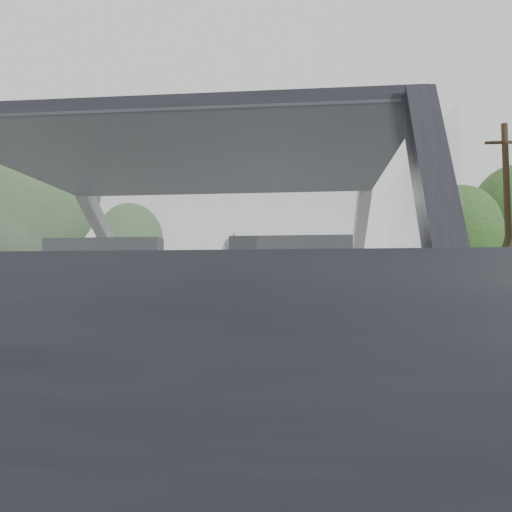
% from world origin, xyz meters
% --- Properties ---
extents(ground, '(140.00, 140.00, 0.00)m').
position_xyz_m(ground, '(0.00, 0.00, 0.00)').
color(ground, '#27282D').
rests_on(ground, ground).
extents(subject_car, '(1.80, 4.00, 1.45)m').
position_xyz_m(subject_car, '(0.00, 0.00, 0.72)').
color(subject_car, black).
rests_on(subject_car, ground).
extents(dashboard, '(1.58, 0.45, 0.30)m').
position_xyz_m(dashboard, '(0.00, 0.62, 0.85)').
color(dashboard, black).
rests_on(dashboard, subject_car).
extents(driver_seat, '(0.50, 0.72, 0.42)m').
position_xyz_m(driver_seat, '(-0.40, -0.29, 0.88)').
color(driver_seat, black).
rests_on(driver_seat, subject_car).
extents(passenger_seat, '(0.50, 0.72, 0.42)m').
position_xyz_m(passenger_seat, '(0.40, -0.29, 0.88)').
color(passenger_seat, black).
rests_on(passenger_seat, subject_car).
extents(steering_wheel, '(0.36, 0.36, 0.04)m').
position_xyz_m(steering_wheel, '(-0.40, 0.33, 0.92)').
color(steering_wheel, black).
rests_on(steering_wheel, dashboard).
extents(cat, '(0.53, 0.23, 0.23)m').
position_xyz_m(cat, '(0.23, 0.67, 1.07)').
color(cat, gray).
rests_on(cat, dashboard).
extents(guardrail, '(0.05, 90.00, 0.32)m').
position_xyz_m(guardrail, '(4.30, 10.00, 0.58)').
color(guardrail, gray).
rests_on(guardrail, ground).
extents(other_car, '(2.39, 5.00, 1.59)m').
position_xyz_m(other_car, '(-0.22, 25.46, 0.79)').
color(other_car, '#B4B9C9').
rests_on(other_car, ground).
extents(highway_sign, '(0.51, 1.09, 2.81)m').
position_xyz_m(highway_sign, '(4.67, 26.91, 1.40)').
color(highway_sign, '#1E5B29').
rests_on(highway_sign, ground).
extents(utility_pole, '(0.31, 0.31, 7.25)m').
position_xyz_m(utility_pole, '(8.01, 16.92, 3.62)').
color(utility_pole, '#36281F').
rests_on(utility_pole, ground).
extents(tree_2, '(5.43, 5.43, 6.49)m').
position_xyz_m(tree_2, '(8.88, 25.41, 3.24)').
color(tree_2, '#25491E').
rests_on(tree_2, ground).
extents(tree_5, '(6.17, 6.17, 7.29)m').
position_xyz_m(tree_5, '(-9.58, 14.92, 3.65)').
color(tree_5, '#25491E').
rests_on(tree_5, ground).
extents(tree_6, '(5.15, 5.15, 5.94)m').
position_xyz_m(tree_6, '(-9.89, 25.93, 2.97)').
color(tree_6, '#25491E').
rests_on(tree_6, ground).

